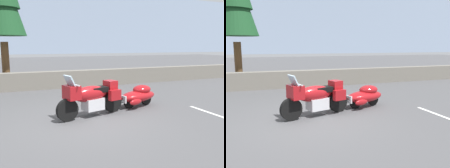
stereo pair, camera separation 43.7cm
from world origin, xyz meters
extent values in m
plane|color=#4C4C4F|center=(0.00, 0.00, 0.00)|extent=(80.00, 80.00, 0.00)
cube|color=slate|center=(0.00, 5.88, 0.43)|extent=(8.00, 0.54, 0.87)
cube|color=slate|center=(8.00, 5.92, 0.43)|extent=(8.00, 0.49, 0.87)
cube|color=#8C9EB7|center=(0.00, 95.88, 8.00)|extent=(240.00, 80.00, 16.00)
cylinder|color=black|center=(-0.49, 0.25, 0.33)|extent=(0.67, 0.31, 0.66)
cylinder|color=black|center=(1.10, 0.70, 0.33)|extent=(0.67, 0.31, 0.66)
cube|color=silver|center=(0.35, 0.49, 0.38)|extent=(0.70, 0.59, 0.36)
ellipsoid|color=maroon|center=(0.26, 0.46, 0.71)|extent=(1.27, 0.75, 0.48)
cube|color=maroon|center=(-0.35, 0.29, 0.83)|extent=(0.49, 0.60, 0.40)
cube|color=#9EB7C6|center=(-0.39, 0.28, 1.16)|extent=(0.30, 0.47, 0.34)
cube|color=black|center=(0.54, 0.54, 0.81)|extent=(0.64, 0.50, 0.16)
cube|color=maroon|center=(1.00, 0.67, 0.91)|extent=(0.42, 0.47, 0.28)
cube|color=maroon|center=(1.03, 0.37, 0.63)|extent=(0.43, 0.26, 0.32)
cube|color=maroon|center=(0.87, 0.94, 0.63)|extent=(0.43, 0.26, 0.32)
cylinder|color=silver|center=(-0.30, 0.30, 1.06)|extent=(0.23, 0.68, 0.04)
cylinder|color=silver|center=(-0.44, 0.26, 0.58)|extent=(0.26, 0.14, 0.54)
cylinder|color=black|center=(1.80, 0.89, 0.22)|extent=(0.45, 0.22, 0.44)
cylinder|color=black|center=(2.60, 1.12, 0.22)|extent=(0.45, 0.22, 0.44)
ellipsoid|color=maroon|center=(2.20, 1.00, 0.38)|extent=(1.63, 1.06, 0.40)
ellipsoid|color=maroon|center=(2.37, 1.05, 0.60)|extent=(0.84, 0.73, 0.32)
cube|color=silver|center=(1.52, 0.81, 0.36)|extent=(0.14, 0.32, 0.24)
ellipsoid|color=maroon|center=(1.89, 0.59, 0.28)|extent=(0.54, 0.28, 0.20)
ellipsoid|color=maroon|center=(1.72, 1.20, 0.28)|extent=(0.54, 0.28, 0.20)
cylinder|color=silver|center=(1.14, 0.71, 0.27)|extent=(0.69, 0.24, 0.05)
cylinder|color=brown|center=(-2.22, 7.02, 1.17)|extent=(0.37, 0.37, 2.34)
camera|label=1|loc=(-1.83, -6.44, 2.16)|focal=38.74mm
camera|label=2|loc=(-1.43, -6.59, 2.16)|focal=38.74mm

